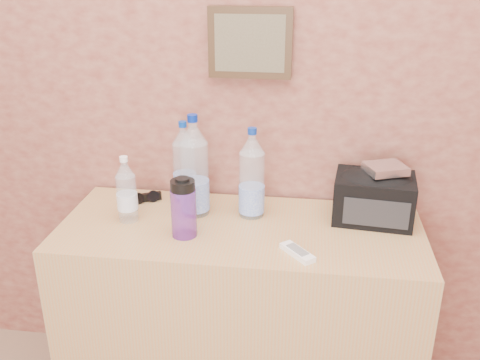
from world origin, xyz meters
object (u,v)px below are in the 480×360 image
(toiletry_bag, at_px, (374,195))
(foil_packet, at_px, (386,169))
(pet_large_a, at_px, (194,171))
(nalgene_bottle, at_px, (184,208))
(sunglasses, at_px, (145,198))
(pet_small, at_px, (127,193))
(pet_large_c, at_px, (252,178))
(dresser, at_px, (240,320))
(ac_remote, at_px, (297,252))
(pet_large_b, at_px, (184,166))

(toiletry_bag, xyz_separation_m, foil_packet, (0.03, -0.01, 0.11))
(pet_large_a, relative_size, nalgene_bottle, 1.78)
(nalgene_bottle, bearing_deg, sunglasses, 131.34)
(pet_small, bearing_deg, pet_large_c, 13.19)
(dresser, bearing_deg, foil_packet, 13.39)
(pet_large_a, bearing_deg, dresser, -26.56)
(pet_large_c, distance_m, ac_remote, 0.35)
(pet_small, distance_m, ac_remote, 0.64)
(dresser, distance_m, sunglasses, 0.60)
(pet_large_c, relative_size, nalgene_bottle, 1.58)
(toiletry_bag, relative_size, foil_packet, 2.10)
(nalgene_bottle, relative_size, ac_remote, 1.58)
(toiletry_bag, distance_m, foil_packet, 0.11)
(pet_large_a, bearing_deg, foil_packet, 2.38)
(dresser, distance_m, pet_large_b, 0.63)
(pet_large_b, xyz_separation_m, sunglasses, (-0.15, -0.05, -0.12))
(pet_large_c, bearing_deg, foil_packet, 2.18)
(pet_large_b, xyz_separation_m, nalgene_bottle, (0.06, -0.29, -0.04))
(pet_large_a, xyz_separation_m, sunglasses, (-0.22, 0.07, -0.15))
(toiletry_bag, bearing_deg, pet_large_b, 179.29)
(pet_large_b, relative_size, nalgene_bottle, 1.49)
(pet_large_a, height_order, foil_packet, pet_large_a)
(dresser, height_order, toiletry_bag, toiletry_bag)
(sunglasses, xyz_separation_m, toiletry_bag, (0.86, -0.03, 0.08))
(pet_large_b, bearing_deg, sunglasses, -162.74)
(pet_large_c, bearing_deg, pet_small, -166.81)
(sunglasses, bearing_deg, toiletry_bag, -29.83)
(pet_small, xyz_separation_m, foil_packet, (0.90, 0.12, 0.09))
(pet_large_a, distance_m, foil_packet, 0.68)
(pet_large_c, height_order, sunglasses, pet_large_c)
(pet_small, height_order, sunglasses, pet_small)
(pet_small, xyz_separation_m, toiletry_bag, (0.87, 0.13, -0.01))
(dresser, relative_size, toiletry_bag, 4.65)
(pet_large_a, distance_m, pet_large_c, 0.21)
(pet_large_c, bearing_deg, sunglasses, 172.17)
(sunglasses, distance_m, toiletry_bag, 0.86)
(pet_large_b, relative_size, sunglasses, 2.49)
(pet_small, relative_size, sunglasses, 1.92)
(dresser, height_order, pet_large_c, pet_large_c)
(pet_small, bearing_deg, nalgene_bottle, -20.33)
(pet_large_c, height_order, nalgene_bottle, pet_large_c)
(sunglasses, bearing_deg, pet_small, -121.82)
(dresser, height_order, nalgene_bottle, nalgene_bottle)
(dresser, xyz_separation_m, pet_large_c, (0.03, 0.10, 0.55))
(pet_large_c, xyz_separation_m, ac_remote, (0.18, -0.27, -0.14))
(dresser, bearing_deg, toiletry_bag, 14.96)
(nalgene_bottle, bearing_deg, pet_large_b, 102.53)
(pet_large_c, height_order, ac_remote, pet_large_c)
(sunglasses, xyz_separation_m, ac_remote, (0.60, -0.33, -0.01))
(pet_large_c, distance_m, toiletry_bag, 0.44)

